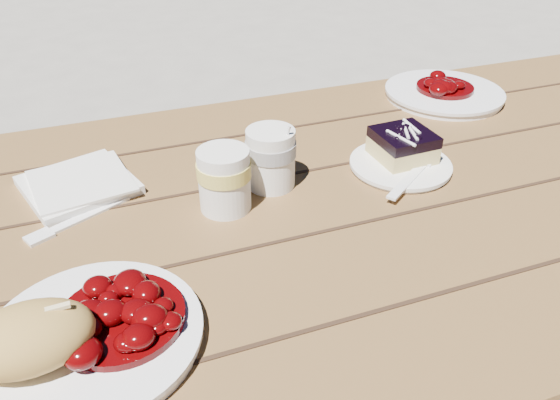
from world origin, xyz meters
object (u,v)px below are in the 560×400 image
object	(u,v)px
second_cup	(224,180)
bread_roll	(29,338)
blueberry_cake	(403,145)
dessert_plate	(400,166)
coffee_cup	(271,158)
picnic_table	(271,290)
second_plate	(444,94)
main_plate	(95,338)

from	to	relation	value
second_cup	bread_roll	bearing A→B (deg)	-138.92
bread_roll	blueberry_cake	xyz separation A→B (m)	(0.56, 0.25, -0.01)
dessert_plate	coffee_cup	xyz separation A→B (m)	(-0.22, 0.03, 0.04)
bread_roll	picnic_table	bearing A→B (deg)	32.09
coffee_cup	second_plate	bearing A→B (deg)	24.05
picnic_table	coffee_cup	bearing A→B (deg)	69.46
main_plate	bread_roll	world-z (taller)	bread_roll
blueberry_cake	second_plate	bearing A→B (deg)	40.80
bread_roll	second_plate	world-z (taller)	bread_roll
coffee_cup	second_plate	size ratio (longest dim) A/B	0.39
picnic_table	blueberry_cake	distance (m)	0.32
picnic_table	blueberry_cake	world-z (taller)	blueberry_cake
blueberry_cake	coffee_cup	xyz separation A→B (m)	(-0.23, 0.01, 0.01)
main_plate	coffee_cup	distance (m)	0.37
bread_roll	main_plate	bearing A→B (deg)	19.98
dessert_plate	bread_roll	bearing A→B (deg)	-157.07
dessert_plate	second_plate	bearing A→B (deg)	43.67
main_plate	dessert_plate	bearing A→B (deg)	23.25
main_plate	coffee_cup	xyz separation A→B (m)	(0.28, 0.24, 0.04)
main_plate	coffee_cup	world-z (taller)	coffee_cup
second_plate	coffee_cup	bearing A→B (deg)	-155.95
picnic_table	second_cup	bearing A→B (deg)	157.07
main_plate	second_plate	bearing A→B (deg)	30.96
picnic_table	second_cup	world-z (taller)	second_cup
dessert_plate	main_plate	bearing A→B (deg)	-156.75
main_plate	second_plate	xyz separation A→B (m)	(0.74, 0.44, 0.00)
picnic_table	second_cup	distance (m)	0.22
coffee_cup	picnic_table	bearing A→B (deg)	-110.54
coffee_cup	second_cup	bearing A→B (deg)	-155.85
dessert_plate	blueberry_cake	world-z (taller)	blueberry_cake
picnic_table	blueberry_cake	bearing A→B (deg)	11.77
blueberry_cake	second_cup	distance (m)	0.31
picnic_table	blueberry_cake	size ratio (longest dim) A/B	22.04
main_plate	bread_roll	size ratio (longest dim) A/B	1.80
blueberry_cake	second_cup	xyz separation A→B (m)	(-0.31, -0.03, 0.01)
picnic_table	blueberry_cake	xyz separation A→B (m)	(0.25, 0.05, 0.20)
picnic_table	main_plate	size ratio (longest dim) A/B	8.91
bread_roll	dessert_plate	world-z (taller)	bread_roll
coffee_cup	dessert_plate	bearing A→B (deg)	-6.73
main_plate	second_plate	distance (m)	0.86
main_plate	second_cup	size ratio (longest dim) A/B	2.42
main_plate	second_cup	xyz separation A→B (m)	(0.20, 0.20, 0.04)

